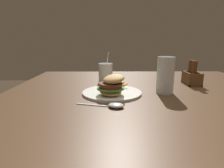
{
  "coord_description": "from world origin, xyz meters",
  "views": [
    {
      "loc": [
        0.74,
        -0.18,
        0.99
      ],
      "look_at": [
        -0.09,
        -0.17,
        0.8
      ],
      "focal_mm": 30.0,
      "sensor_mm": 36.0,
      "label": 1
    }
  ],
  "objects_px": {
    "beer_glass": "(165,76)",
    "condiment_caddy": "(192,77)",
    "juice_glass": "(106,74)",
    "spoon": "(114,105)",
    "meal_plate_near": "(112,88)"
  },
  "relations": [
    {
      "from": "beer_glass",
      "to": "condiment_caddy",
      "type": "distance_m",
      "value": 0.26
    },
    {
      "from": "juice_glass",
      "to": "spoon",
      "type": "relative_size",
      "value": 0.94
    },
    {
      "from": "meal_plate_near",
      "to": "juice_glass",
      "type": "xyz_separation_m",
      "value": [
        -0.26,
        -0.03,
        0.02
      ]
    },
    {
      "from": "beer_glass",
      "to": "spoon",
      "type": "height_order",
      "value": "beer_glass"
    },
    {
      "from": "juice_glass",
      "to": "beer_glass",
      "type": "bearing_deg",
      "value": 50.42
    },
    {
      "from": "juice_glass",
      "to": "condiment_caddy",
      "type": "relative_size",
      "value": 1.31
    },
    {
      "from": "juice_glass",
      "to": "condiment_caddy",
      "type": "xyz_separation_m",
      "value": [
        0.06,
        0.48,
        -0.01
      ]
    },
    {
      "from": "spoon",
      "to": "condiment_caddy",
      "type": "xyz_separation_m",
      "value": [
        -0.36,
        0.44,
        0.04
      ]
    },
    {
      "from": "beer_glass",
      "to": "condiment_caddy",
      "type": "xyz_separation_m",
      "value": [
        -0.17,
        0.2,
        -0.03
      ]
    },
    {
      "from": "spoon",
      "to": "condiment_caddy",
      "type": "relative_size",
      "value": 1.39
    },
    {
      "from": "juice_glass",
      "to": "condiment_caddy",
      "type": "distance_m",
      "value": 0.48
    },
    {
      "from": "meal_plate_near",
      "to": "juice_glass",
      "type": "height_order",
      "value": "juice_glass"
    },
    {
      "from": "meal_plate_near",
      "to": "condiment_caddy",
      "type": "bearing_deg",
      "value": 114.6
    },
    {
      "from": "juice_glass",
      "to": "condiment_caddy",
      "type": "bearing_deg",
      "value": 82.62
    },
    {
      "from": "meal_plate_near",
      "to": "spoon",
      "type": "bearing_deg",
      "value": 2.5
    }
  ]
}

